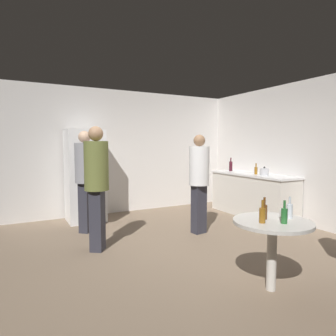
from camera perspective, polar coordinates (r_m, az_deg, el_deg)
ground_plane at (r=4.58m, az=3.00°, el=-15.41°), size 5.20×5.20×0.10m
wall_back at (r=6.70m, az=-8.61°, el=3.09°), size 5.32×0.06×2.70m
wall_side_right at (r=6.10m, az=24.78°, el=2.59°), size 0.06×5.20×2.70m
refrigerator at (r=6.06m, az=-15.67°, el=-1.44°), size 0.70×0.68×1.80m
kitchen_counter at (r=6.56m, az=15.90°, el=-4.94°), size 0.64×2.04×0.90m
kettle at (r=6.21m, az=18.04°, el=-0.69°), size 0.24×0.17×0.18m
wine_bottle_on_counter at (r=7.01m, az=11.99°, el=0.39°), size 0.08×0.08×0.31m
beer_bottle_on_counter at (r=6.36m, az=16.57°, el=-0.43°), size 0.06×0.06×0.23m
foreground_table at (r=3.29m, az=19.44°, el=-11.30°), size 0.80×0.80×0.73m
beer_bottle_amber at (r=3.12m, az=17.69°, el=-8.54°), size 0.06×0.06×0.23m
beer_bottle_brown at (r=3.28m, az=18.03°, el=-7.90°), size 0.06×0.06×0.23m
beer_bottle_green at (r=3.17m, az=21.46°, el=-8.43°), size 0.06×0.06×0.23m
beer_bottle_clear at (r=3.41m, az=22.35°, el=-7.55°), size 0.06×0.06×0.23m
plastic_cup_white at (r=3.32m, az=21.35°, el=-8.37°), size 0.08×0.08×0.11m
person_in_white_shirt at (r=5.04m, az=6.00°, el=-1.53°), size 0.39×0.39×1.68m
person_in_gray_shirt at (r=5.26m, az=-15.66°, el=-0.97°), size 0.48×0.48×1.74m
person_in_olive_shirt at (r=4.29m, az=-13.58°, el=-1.94°), size 0.47×0.47×1.77m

